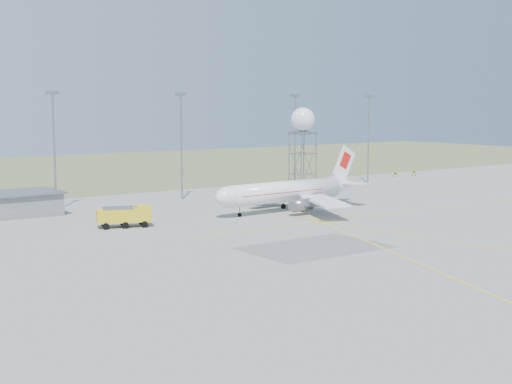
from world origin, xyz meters
TOP-DOWN VIEW (x-y plane):
  - ground at (0.00, 0.00)m, footprint 400.00×400.00m
  - grass_strip at (0.00, 140.00)m, footprint 400.00×120.00m
  - building_grey at (-45.00, 64.00)m, footprint 19.00×10.00m
  - mast_a at (-35.00, 66.00)m, footprint 2.20×0.50m
  - mast_b at (-10.00, 66.00)m, footprint 2.20×0.50m
  - mast_c at (18.00, 66.00)m, footprint 2.20×0.50m
  - mast_d at (40.00, 66.00)m, footprint 2.20×0.50m
  - taxi_sign_near at (55.60, 72.00)m, footprint 1.60×0.17m
  - taxi_sign_far at (62.60, 72.00)m, footprint 1.60×0.17m
  - airliner_main at (-2.95, 42.10)m, footprint 31.75×30.83m
  - radar_tower at (13.71, 58.23)m, footprint 4.88×4.88m
  - fire_truck at (-32.80, 43.20)m, footprint 8.38×5.05m

SIDE VIEW (x-z plane):
  - ground at x=0.00m, z-range 0.00..0.00m
  - grass_strip at x=0.00m, z-range 0.00..0.03m
  - taxi_sign_near at x=55.60m, z-range 0.29..1.49m
  - taxi_sign_far at x=62.60m, z-range 0.29..1.49m
  - fire_truck at x=-32.80m, z-range -0.06..3.12m
  - building_grey at x=-45.00m, z-range 0.02..3.92m
  - airliner_main at x=-2.95m, z-range -2.09..8.71m
  - radar_tower at x=13.71m, z-range 1.08..18.74m
  - mast_a at x=-35.00m, z-range 1.82..22.32m
  - mast_b at x=-10.00m, z-range 1.82..22.32m
  - mast_c at x=18.00m, z-range 1.82..22.32m
  - mast_d at x=40.00m, z-range 1.82..22.32m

